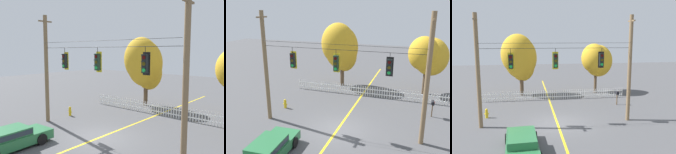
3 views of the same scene
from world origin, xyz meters
The scene contains 12 objects.
ground centered at (0.00, 0.00, 0.00)m, with size 80.00×80.00×0.00m, color #4C4C4F.
lane_centerline_stripe centered at (0.00, 0.00, 0.00)m, with size 0.16×36.00×0.01m, color gold.
signal_support_span centered at (0.00, 0.00, 4.04)m, with size 11.19×1.10×7.94m.
traffic_signal_northbound_primary centered at (-3.23, 0.01, 4.66)m, with size 0.43×0.38×1.51m.
traffic_signal_northbound_secondary centered at (-0.11, 0.01, 4.68)m, with size 0.43×0.38×1.50m.
traffic_signal_eastbound_side centered at (3.26, 0.01, 4.70)m, with size 0.43×0.38×1.46m.
white_picket_fence centered at (0.57, 7.03, 0.50)m, with size 14.48×0.06×1.00m.
autumn_maple_near_fence centered at (-2.89, 9.31, 4.12)m, with size 3.76×3.33×6.67m.
autumn_maple_mid centered at (5.65, 9.57, 3.78)m, with size 3.67×3.41×5.61m.
parked_car centered at (-2.49, -4.42, 0.60)m, with size 2.08×4.58×1.15m.
fire_hydrant centered at (-5.38, 2.10, 0.38)m, with size 0.38×0.22×0.77m.
roadside_mailbox centered at (6.18, 4.26, 1.07)m, with size 0.25×0.44×1.32m.
Camera 3 is at (-2.10, -17.27, 6.37)m, focal length 39.41 mm.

